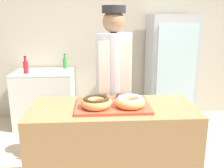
{
  "coord_description": "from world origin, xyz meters",
  "views": [
    {
      "loc": [
        -0.14,
        -2.06,
        1.64
      ],
      "look_at": [
        0.0,
        0.1,
        1.07
      ],
      "focal_mm": 40.0,
      "sensor_mm": 36.0,
      "label": 1
    }
  ],
  "objects_px": {
    "serving_tray": "(113,105)",
    "brownie_back_right": "(121,96)",
    "brownie_back_left": "(102,97)",
    "chest_freezer": "(45,98)",
    "donut_light_glaze": "(130,101)",
    "bottle_green": "(65,63)",
    "baker_person": "(114,85)",
    "bottle_red": "(26,67)",
    "beverage_fridge": "(170,70)",
    "donut_chocolate_glaze": "(96,102)"
  },
  "relations": [
    {
      "from": "donut_light_glaze",
      "to": "baker_person",
      "type": "distance_m",
      "value": 0.63
    },
    {
      "from": "chest_freezer",
      "to": "brownie_back_right",
      "type": "bearing_deg",
      "value": -56.55
    },
    {
      "from": "brownie_back_left",
      "to": "bottle_red",
      "type": "bearing_deg",
      "value": 126.65
    },
    {
      "from": "brownie_back_right",
      "to": "baker_person",
      "type": "distance_m",
      "value": 0.38
    },
    {
      "from": "brownie_back_left",
      "to": "bottle_green",
      "type": "xyz_separation_m",
      "value": [
        -0.56,
        1.8,
        0.01
      ]
    },
    {
      "from": "baker_person",
      "to": "chest_freezer",
      "type": "relative_size",
      "value": 1.99
    },
    {
      "from": "donut_chocolate_glaze",
      "to": "baker_person",
      "type": "xyz_separation_m",
      "value": [
        0.19,
        0.62,
        -0.03
      ]
    },
    {
      "from": "serving_tray",
      "to": "brownie_back_left",
      "type": "bearing_deg",
      "value": 116.5
    },
    {
      "from": "baker_person",
      "to": "bottle_red",
      "type": "height_order",
      "value": "baker_person"
    },
    {
      "from": "baker_person",
      "to": "bottle_green",
      "type": "height_order",
      "value": "baker_person"
    },
    {
      "from": "baker_person",
      "to": "beverage_fridge",
      "type": "distance_m",
      "value": 1.54
    },
    {
      "from": "beverage_fridge",
      "to": "chest_freezer",
      "type": "height_order",
      "value": "beverage_fridge"
    },
    {
      "from": "serving_tray",
      "to": "bottle_green",
      "type": "xyz_separation_m",
      "value": [
        -0.64,
        1.98,
        0.04
      ]
    },
    {
      "from": "brownie_back_left",
      "to": "bottle_green",
      "type": "distance_m",
      "value": 1.89
    },
    {
      "from": "beverage_fridge",
      "to": "serving_tray",
      "type": "bearing_deg",
      "value": -120.52
    },
    {
      "from": "brownie_back_right",
      "to": "bottle_red",
      "type": "height_order",
      "value": "bottle_red"
    },
    {
      "from": "serving_tray",
      "to": "brownie_back_right",
      "type": "relative_size",
      "value": 8.2
    },
    {
      "from": "bottle_green",
      "to": "chest_freezer",
      "type": "bearing_deg",
      "value": -143.68
    },
    {
      "from": "brownie_back_left",
      "to": "donut_chocolate_glaze",
      "type": "bearing_deg",
      "value": -103.27
    },
    {
      "from": "beverage_fridge",
      "to": "bottle_red",
      "type": "xyz_separation_m",
      "value": [
        -2.2,
        -0.1,
        0.1
      ]
    },
    {
      "from": "donut_chocolate_glaze",
      "to": "brownie_back_right",
      "type": "height_order",
      "value": "donut_chocolate_glaze"
    },
    {
      "from": "brownie_back_left",
      "to": "chest_freezer",
      "type": "height_order",
      "value": "brownie_back_left"
    },
    {
      "from": "bottle_green",
      "to": "bottle_red",
      "type": "bearing_deg",
      "value": -147.61
    },
    {
      "from": "brownie_back_left",
      "to": "brownie_back_right",
      "type": "relative_size",
      "value": 1.0
    },
    {
      "from": "baker_person",
      "to": "bottle_red",
      "type": "distance_m",
      "value": 1.64
    },
    {
      "from": "brownie_back_left",
      "to": "baker_person",
      "type": "bearing_deg",
      "value": 70.6
    },
    {
      "from": "bottle_red",
      "to": "serving_tray",
      "type": "bearing_deg",
      "value": -54.32
    },
    {
      "from": "donut_chocolate_glaze",
      "to": "donut_light_glaze",
      "type": "relative_size",
      "value": 1.0
    },
    {
      "from": "brownie_back_left",
      "to": "baker_person",
      "type": "height_order",
      "value": "baker_person"
    },
    {
      "from": "serving_tray",
      "to": "beverage_fridge",
      "type": "height_order",
      "value": "beverage_fridge"
    },
    {
      "from": "brownie_back_right",
      "to": "donut_light_glaze",
      "type": "bearing_deg",
      "value": -76.73
    },
    {
      "from": "serving_tray",
      "to": "brownie_back_left",
      "type": "relative_size",
      "value": 8.2
    },
    {
      "from": "chest_freezer",
      "to": "donut_light_glaze",
      "type": "bearing_deg",
      "value": -58.85
    },
    {
      "from": "chest_freezer",
      "to": "serving_tray",
      "type": "bearing_deg",
      "value": -61.38
    },
    {
      "from": "bottle_green",
      "to": "donut_chocolate_glaze",
      "type": "bearing_deg",
      "value": -76.21
    },
    {
      "from": "serving_tray",
      "to": "brownie_back_left",
      "type": "xyz_separation_m",
      "value": [
        -0.09,
        0.17,
        0.03
      ]
    },
    {
      "from": "serving_tray",
      "to": "brownie_back_right",
      "type": "bearing_deg",
      "value": 63.5
    },
    {
      "from": "beverage_fridge",
      "to": "bottle_green",
      "type": "distance_m",
      "value": 1.69
    },
    {
      "from": "donut_light_glaze",
      "to": "chest_freezer",
      "type": "relative_size",
      "value": 0.29
    },
    {
      "from": "bottle_red",
      "to": "bottle_green",
      "type": "height_order",
      "value": "bottle_red"
    },
    {
      "from": "bottle_red",
      "to": "bottle_green",
      "type": "xyz_separation_m",
      "value": [
        0.53,
        0.34,
        -0.01
      ]
    },
    {
      "from": "brownie_back_right",
      "to": "brownie_back_left",
      "type": "bearing_deg",
      "value": 180.0
    },
    {
      "from": "serving_tray",
      "to": "baker_person",
      "type": "relative_size",
      "value": 0.36
    },
    {
      "from": "donut_chocolate_glaze",
      "to": "beverage_fridge",
      "type": "relative_size",
      "value": 0.15
    },
    {
      "from": "brownie_back_right",
      "to": "chest_freezer",
      "type": "height_order",
      "value": "brownie_back_right"
    },
    {
      "from": "serving_tray",
      "to": "brownie_back_right",
      "type": "distance_m",
      "value": 0.2
    },
    {
      "from": "donut_light_glaze",
      "to": "beverage_fridge",
      "type": "bearing_deg",
      "value": 63.95
    },
    {
      "from": "donut_light_glaze",
      "to": "baker_person",
      "type": "xyz_separation_m",
      "value": [
        -0.09,
        0.62,
        -0.03
      ]
    },
    {
      "from": "serving_tray",
      "to": "donut_chocolate_glaze",
      "type": "height_order",
      "value": "donut_chocolate_glaze"
    },
    {
      "from": "beverage_fridge",
      "to": "donut_light_glaze",
      "type": "bearing_deg",
      "value": -116.05
    }
  ]
}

